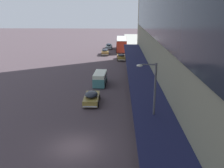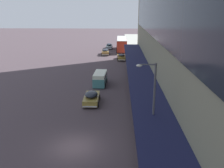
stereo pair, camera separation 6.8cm
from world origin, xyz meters
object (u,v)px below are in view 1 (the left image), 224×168
at_px(sedan_lead_mid, 92,97).
at_px(street_lamp, 152,104).
at_px(sedan_lead_near, 105,52).
at_px(sedan_trailing_mid, 109,46).
at_px(vw_van, 100,78).
at_px(pedestrian_at_kerb, 165,153).
at_px(transit_bus_kerbside_front, 121,43).
at_px(sedan_far_back, 121,57).
at_px(fire_hydrant, 143,107).

distance_m(sedan_lead_mid, street_lamp, 13.11).
distance_m(sedan_lead_near, sedan_trailing_mid, 9.21).
xyz_separation_m(vw_van, pedestrian_at_kerb, (6.27, -20.44, 0.08)).
bearing_deg(pedestrian_at_kerb, sedan_lead_near, 98.59).
xyz_separation_m(sedan_lead_mid, sedan_trailing_mid, (0.51, 41.87, -0.00)).
xyz_separation_m(transit_bus_kerbside_front, pedestrian_at_kerb, (2.74, -51.73, -0.73)).
distance_m(sedan_trailing_mid, pedestrian_at_kerb, 54.92).
bearing_deg(sedan_trailing_mid, vw_van, -89.99).
distance_m(vw_van, pedestrian_at_kerb, 21.38).
height_order(transit_bus_kerbside_front, sedan_lead_mid, transit_bus_kerbside_front).
bearing_deg(pedestrian_at_kerb, vw_van, 107.05).
bearing_deg(sedan_trailing_mid, sedan_lead_mid, -90.70).
bearing_deg(vw_van, pedestrian_at_kerb, -72.95).
distance_m(sedan_far_back, vw_van, 19.19).
bearing_deg(vw_van, transit_bus_kerbside_front, 83.56).
distance_m(transit_bus_kerbside_front, fire_hydrant, 41.30).
relative_size(pedestrian_at_kerb, street_lamp, 0.25).
distance_m(sedan_lead_mid, sedan_trailing_mid, 41.88).
height_order(transit_bus_kerbside_front, street_lamp, street_lamp).
bearing_deg(sedan_far_back, sedan_trailing_mid, 102.57).
bearing_deg(sedan_far_back, transit_bus_kerbside_front, 89.36).
height_order(sedan_lead_near, sedan_trailing_mid, sedan_trailing_mid).
distance_m(sedan_trailing_mid, vw_van, 34.11).
relative_size(sedan_far_back, fire_hydrant, 6.20).
distance_m(street_lamp, fire_hydrant, 9.78).
height_order(vw_van, street_lamp, street_lamp).
bearing_deg(sedan_trailing_mid, fire_hydrant, -82.77).
distance_m(sedan_trailing_mid, street_lamp, 53.39).
bearing_deg(fire_hydrant, pedestrian_at_kerb, -86.29).
xyz_separation_m(transit_bus_kerbside_front, sedan_far_back, (-0.14, -12.40, -1.20)).
bearing_deg(pedestrian_at_kerb, sedan_far_back, 94.18).
xyz_separation_m(transit_bus_kerbside_front, sedan_lead_near, (-4.12, -6.36, -1.17)).
relative_size(transit_bus_kerbside_front, sedan_trailing_mid, 2.44).
relative_size(transit_bus_kerbside_front, fire_hydrant, 16.30).
xyz_separation_m(sedan_trailing_mid, fire_hydrant, (5.59, -44.05, -0.27)).
bearing_deg(fire_hydrant, vw_van, 119.35).
xyz_separation_m(sedan_trailing_mid, street_lamp, (5.35, -53.00, 3.68)).
xyz_separation_m(sedan_far_back, sedan_trailing_mid, (-3.40, 15.23, 0.05)).
xyz_separation_m(transit_bus_kerbside_front, vw_van, (-3.53, -31.28, -0.81)).
height_order(street_lamp, fire_hydrant, street_lamp).
bearing_deg(sedan_trailing_mid, street_lamp, -84.23).
bearing_deg(sedan_lead_mid, street_lamp, -62.19).
bearing_deg(sedan_far_back, pedestrian_at_kerb, -85.82).
height_order(sedan_far_back, vw_van, vw_van).
xyz_separation_m(sedan_lead_near, pedestrian_at_kerb, (6.85, -45.37, 0.44)).
bearing_deg(sedan_lead_mid, sedan_far_back, 81.66).
relative_size(sedan_lead_near, sedan_lead_mid, 1.04).
distance_m(sedan_far_back, fire_hydrant, 28.90).
bearing_deg(sedan_far_back, fire_hydrant, -85.64).
xyz_separation_m(sedan_far_back, fire_hydrant, (2.20, -28.82, -0.22)).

